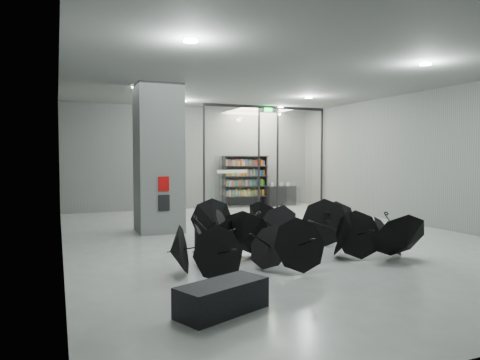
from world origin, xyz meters
name	(u,v)px	position (x,y,z in m)	size (l,w,h in m)	color
room	(273,125)	(0.00, 0.00, 2.84)	(14.00, 14.02, 4.01)	#939693
column	(159,159)	(-2.50, 2.00, 2.00)	(1.20, 1.20, 4.00)	slate
fire_cabinet	(164,184)	(-2.50, 1.38, 1.35)	(0.28, 0.04, 0.38)	#A50A07
info_panel	(164,203)	(-2.50, 1.38, 0.85)	(0.30, 0.03, 0.42)	black
exit_sign	(268,110)	(2.40, 5.30, 3.82)	(0.30, 0.06, 0.15)	#0CE533
glass_partition	(266,153)	(2.39, 5.50, 2.18)	(5.06, 0.08, 4.00)	silver
bench	(222,297)	(-3.08, -4.75, 0.20)	(1.26, 0.54, 0.41)	black
bookshelf	(245,181)	(2.05, 6.75, 1.04)	(1.90, 0.38, 2.09)	black
shop_counter	(279,196)	(3.57, 6.64, 0.41)	(1.37, 0.55, 0.82)	black
umbrella_cluster	(286,240)	(-0.63, -1.91, 0.31)	(5.60, 4.70, 1.32)	black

